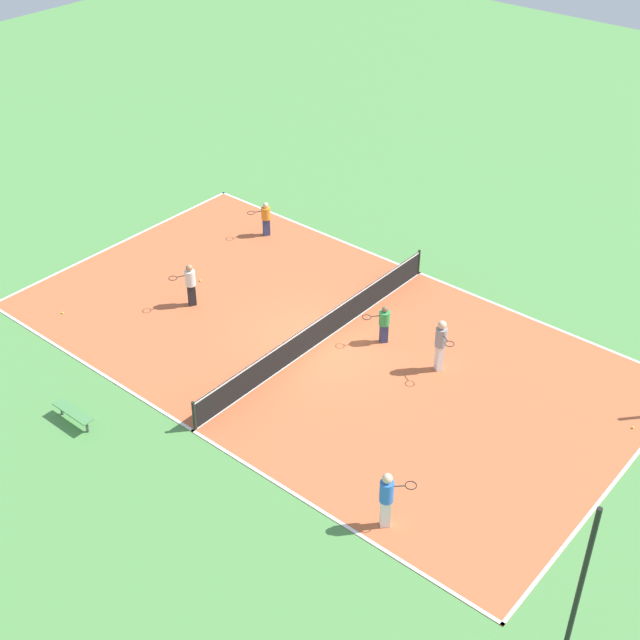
# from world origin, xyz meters

# --- Properties ---
(ground_plane) EXTENTS (80.00, 80.00, 0.00)m
(ground_plane) POSITION_xyz_m (0.00, 0.00, 0.00)
(ground_plane) COLOR #518E47
(court_surface) EXTENTS (11.54, 20.61, 0.02)m
(court_surface) POSITION_xyz_m (0.00, 0.00, 0.01)
(court_surface) COLOR #C66038
(court_surface) RESTS_ON ground_plane
(tennis_net) EXTENTS (11.34, 0.10, 1.00)m
(tennis_net) POSITION_xyz_m (0.00, 0.00, 0.53)
(tennis_net) COLOR black
(tennis_net) RESTS_ON court_surface
(bench) EXTENTS (0.36, 1.50, 0.45)m
(bench) POSITION_xyz_m (7.69, -2.91, 0.39)
(bench) COLOR #4C8C4C
(bench) RESTS_ON ground_plane
(player_baseline_gray) EXTENTS (0.78, 0.96, 1.83)m
(player_baseline_gray) POSITION_xyz_m (-1.28, 3.81, 1.09)
(player_baseline_gray) COLOR white
(player_baseline_gray) RESTS_ON court_surface
(player_far_white) EXTENTS (0.98, 0.71, 1.62)m
(player_far_white) POSITION_xyz_m (1.17, -4.87, 0.95)
(player_far_white) COLOR black
(player_far_white) RESTS_ON court_surface
(player_center_orange) EXTENTS (0.97, 0.75, 1.42)m
(player_center_orange) POSITION_xyz_m (-4.19, -6.31, 0.82)
(player_center_orange) COLOR navy
(player_center_orange) RESTS_ON court_surface
(player_far_green) EXTENTS (0.94, 0.84, 1.38)m
(player_far_green) POSITION_xyz_m (-1.36, 1.58, 0.80)
(player_far_green) COLOR navy
(player_far_green) RESTS_ON court_surface
(player_near_blue) EXTENTS (0.89, 0.90, 1.78)m
(player_near_blue) POSITION_xyz_m (5.04, 6.41, 1.05)
(player_near_blue) COLOR white
(player_near_blue) RESTS_ON court_surface
(tennis_ball_far_baseline) EXTENTS (0.07, 0.07, 0.07)m
(tennis_ball_far_baseline) POSITION_xyz_m (-2.57, 9.71, 0.06)
(tennis_ball_far_baseline) COLOR #CCE033
(tennis_ball_far_baseline) RESTS_ON court_surface
(tennis_ball_midcourt) EXTENTS (0.07, 0.07, 0.07)m
(tennis_ball_midcourt) POSITION_xyz_m (4.44, -7.88, 0.06)
(tennis_ball_midcourt) COLOR #CCE033
(tennis_ball_midcourt) RESTS_ON court_surface
(tennis_ball_near_net) EXTENTS (0.07, 0.07, 0.07)m
(tennis_ball_near_net) POSITION_xyz_m (-0.08, -5.78, 0.06)
(tennis_ball_near_net) COLOR #CCE033
(tennis_ball_near_net) RESTS_ON court_surface
(fence_post_back_right) EXTENTS (0.12, 0.12, 4.47)m
(fence_post_back_right) POSITION_xyz_m (5.43, 11.65, 2.24)
(fence_post_back_right) COLOR black
(fence_post_back_right) RESTS_ON ground_plane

